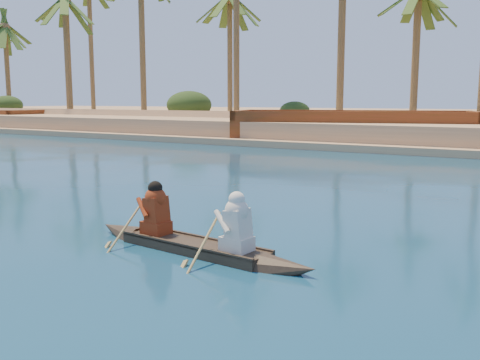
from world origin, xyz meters
The scene contains 5 objects.
sandy_embankment centered at (0.00, 46.89, 0.53)m, with size 150.00×51.00×1.50m.
palm_grove centered at (0.00, 35.00, 8.00)m, with size 110.00×14.00×16.00m, color #37581F, non-canonical shape.
shrub_cluster centered at (0.00, 31.50, 1.20)m, with size 100.00×6.00×2.40m, color #1F3011, non-canonical shape.
canoe centered at (8.00, 4.17, 0.25)m, with size 4.73×1.04×1.29m.
barge_mid centered at (2.36, 27.00, 0.79)m, with size 14.24×8.37×2.25m.
Camera 1 is at (13.31, -2.87, 2.55)m, focal length 40.00 mm.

